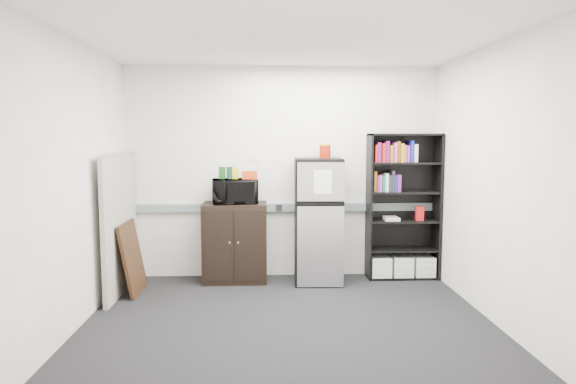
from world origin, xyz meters
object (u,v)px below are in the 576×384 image
object	(u,v)px
bookshelf	(403,207)
microwave	(235,191)
refrigerator	(318,221)
cubicle_partition	(120,224)
cabinet	(235,242)

from	to	relation	value
bookshelf	microwave	bearing A→B (deg)	-177.84
microwave	refrigerator	xyz separation A→B (m)	(1.03, -0.06, -0.37)
microwave	refrigerator	bearing A→B (deg)	-12.65
bookshelf	refrigerator	distance (m)	1.12
microwave	bookshelf	bearing A→B (deg)	-6.95
cubicle_partition	bookshelf	bearing A→B (deg)	8.06
cubicle_partition	microwave	world-z (taller)	cubicle_partition
cubicle_partition	cabinet	bearing A→B (deg)	17.99
refrigerator	bookshelf	bearing A→B (deg)	9.50
cabinet	refrigerator	distance (m)	1.07
cubicle_partition	cabinet	xyz separation A→B (m)	(1.30, 0.42, -0.32)
cabinet	microwave	bearing A→B (deg)	-90.00
bookshelf	cabinet	bearing A→B (deg)	-178.27
cabinet	bookshelf	bearing A→B (deg)	1.73
cubicle_partition	refrigerator	distance (m)	2.36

